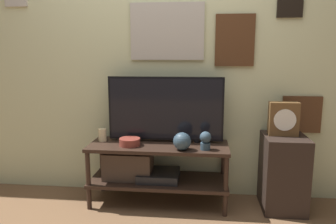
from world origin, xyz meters
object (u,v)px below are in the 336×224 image
vase_wide_bowl (130,142)px  television (165,109)px  vase_round_glass (182,141)px  mantel_clock (283,119)px  decorative_bust (205,140)px  candle_jar (103,135)px

vase_wide_bowl → television: bearing=27.9°
vase_round_glass → vase_wide_bowl: 0.47m
vase_wide_bowl → mantel_clock: 1.32m
television → vase_wide_bowl: size_ratio=5.65×
vase_wide_bowl → decorative_bust: (0.65, -0.05, 0.05)m
television → vase_wide_bowl: television is taller
mantel_clock → decorative_bust: bearing=-166.8°
vase_wide_bowl → candle_jar: (-0.28, 0.11, 0.03)m
candle_jar → decorative_bust: 0.94m
television → candle_jar: size_ratio=8.92×
television → vase_round_glass: (0.16, -0.24, -0.23)m
vase_wide_bowl → mantel_clock: bearing=4.3°
candle_jar → mantel_clock: bearing=-0.6°
candle_jar → mantel_clock: mantel_clock is taller
vase_round_glass → candle_jar: size_ratio=1.29×
vase_round_glass → decorative_bust: (0.19, 0.03, 0.01)m
vase_round_glass → vase_wide_bowl: bearing=169.5°
candle_jar → vase_wide_bowl: bearing=-22.4°
candle_jar → mantel_clock: (1.58, -0.02, 0.19)m
vase_wide_bowl → decorative_bust: bearing=-4.7°
television → candle_jar: bearing=-175.8°
vase_wide_bowl → candle_jar: candle_jar is taller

